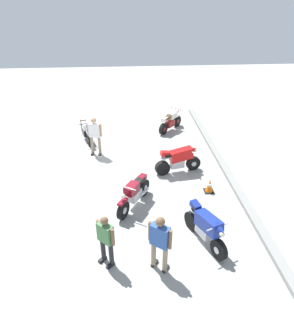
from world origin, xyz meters
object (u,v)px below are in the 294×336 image
(person_in_blue_shirt, at_px, (160,241))
(traffic_cone, at_px, (209,186))
(motorcycle_silver_cruiser, at_px, (86,130))
(motorcycle_blue_sportbike, at_px, (206,227))
(person_in_white_shirt, at_px, (95,134))
(motorcycle_cream_vintage, at_px, (170,122))
(motorcycle_maroon_cruiser, at_px, (134,193))
(person_in_green_shirt, at_px, (106,238))
(motorcycle_red_sportbike, at_px, (179,159))

(person_in_blue_shirt, xyz_separation_m, traffic_cone, (-3.43, 2.26, -0.76))
(person_in_blue_shirt, bearing_deg, motorcycle_silver_cruiser, 54.54)
(motorcycle_silver_cruiser, relative_size, motorcycle_blue_sportbike, 1.07)
(person_in_white_shirt, bearing_deg, motorcycle_cream_vintage, 134.99)
(motorcycle_maroon_cruiser, relative_size, motorcycle_silver_cruiser, 0.91)
(motorcycle_maroon_cruiser, xyz_separation_m, person_in_blue_shirt, (2.79, 0.55, 0.50))
(person_in_green_shirt, bearing_deg, motorcycle_silver_cruiser, -126.82)
(motorcycle_maroon_cruiser, bearing_deg, person_in_white_shirt, -126.51)
(person_in_blue_shirt, relative_size, traffic_cone, 3.34)
(motorcycle_maroon_cruiser, xyz_separation_m, traffic_cone, (-0.65, 2.80, -0.26))
(motorcycle_silver_cruiser, height_order, traffic_cone, motorcycle_silver_cruiser)
(motorcycle_cream_vintage, relative_size, person_in_blue_shirt, 0.89)
(motorcycle_silver_cruiser, xyz_separation_m, person_in_white_shirt, (1.57, 0.60, 0.50))
(motorcycle_silver_cruiser, relative_size, motorcycle_red_sportbike, 1.04)
(motorcycle_blue_sportbike, distance_m, person_in_white_shirt, 6.88)
(motorcycle_blue_sportbike, distance_m, person_in_blue_shirt, 1.76)
(person_in_white_shirt, distance_m, traffic_cone, 5.54)
(motorcycle_blue_sportbike, distance_m, traffic_cone, 2.69)
(motorcycle_silver_cruiser, xyz_separation_m, motorcycle_red_sportbike, (3.39, 4.06, 0.07))
(motorcycle_maroon_cruiser, height_order, motorcycle_blue_sportbike, motorcycle_blue_sportbike)
(motorcycle_cream_vintage, xyz_separation_m, traffic_cone, (5.75, 0.64, -0.23))
(person_in_white_shirt, xyz_separation_m, person_in_blue_shirt, (6.73, 2.13, -0.00))
(motorcycle_blue_sportbike, height_order, person_in_white_shirt, person_in_white_shirt)
(motorcycle_blue_sportbike, relative_size, person_in_blue_shirt, 1.07)
(motorcycle_maroon_cruiser, distance_m, motorcycle_blue_sportbike, 2.77)
(traffic_cone, bearing_deg, motorcycle_silver_cruiser, -134.30)
(motorcycle_cream_vintage, height_order, traffic_cone, motorcycle_cream_vintage)
(traffic_cone, bearing_deg, motorcycle_blue_sportbike, -17.41)
(motorcycle_red_sportbike, distance_m, person_in_white_shirt, 3.94)
(motorcycle_blue_sportbike, bearing_deg, motorcycle_red_sportbike, 160.86)
(person_in_green_shirt, relative_size, traffic_cone, 3.01)
(person_in_green_shirt, bearing_deg, motorcycle_blue_sportbike, 144.71)
(motorcycle_red_sportbike, bearing_deg, motorcycle_blue_sportbike, -100.61)
(motorcycle_maroon_cruiser, relative_size, traffic_cone, 3.48)
(motorcycle_silver_cruiser, xyz_separation_m, person_in_blue_shirt, (8.30, 2.73, 0.50))
(motorcycle_red_sportbike, distance_m, traffic_cone, 1.77)
(motorcycle_maroon_cruiser, distance_m, person_in_green_shirt, 2.63)
(motorcycle_silver_cruiser, bearing_deg, person_in_blue_shirt, 0.68)
(person_in_white_shirt, height_order, traffic_cone, person_in_white_shirt)
(person_in_green_shirt, xyz_separation_m, traffic_cone, (-3.11, 3.64, -0.64))
(motorcycle_maroon_cruiser, height_order, person_in_blue_shirt, person_in_blue_shirt)
(motorcycle_red_sportbike, xyz_separation_m, traffic_cone, (1.48, 0.92, -0.33))
(person_in_green_shirt, bearing_deg, motorcycle_red_sportbike, -167.07)
(motorcycle_red_sportbike, relative_size, motorcycle_blue_sportbike, 1.03)
(person_in_green_shirt, distance_m, traffic_cone, 4.83)
(motorcycle_maroon_cruiser, height_order, person_in_green_shirt, person_in_green_shirt)
(motorcycle_blue_sportbike, bearing_deg, motorcycle_maroon_cruiser, -154.37)
(motorcycle_silver_cruiser, relative_size, motorcycle_cream_vintage, 1.28)
(motorcycle_blue_sportbike, xyz_separation_m, person_in_blue_shirt, (0.88, -1.46, 0.43))
(person_in_white_shirt, relative_size, person_in_blue_shirt, 1.00)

